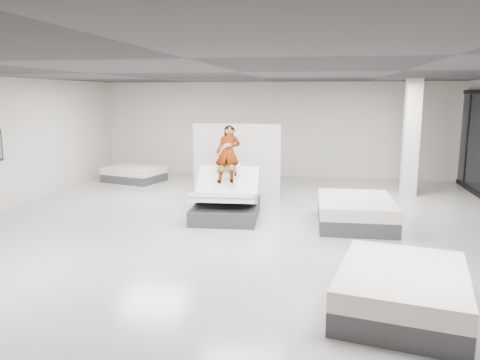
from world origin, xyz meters
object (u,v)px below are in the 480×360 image
at_px(divider_panel, 237,163).
at_px(column, 411,138).
at_px(hero_bed, 226,202).
at_px(remote, 236,174).
at_px(flat_bed_right_near, 402,290).
at_px(person, 228,165).
at_px(flat_bed_left_far, 134,174).
at_px(flat_bed_right_far, 355,212).

height_order(divider_panel, column, column).
height_order(hero_bed, remote, hero_bed).
relative_size(flat_bed_right_near, column, 0.73).
height_order(person, flat_bed_left_far, person).
bearing_deg(divider_panel, hero_bed, -94.47).
bearing_deg(column, remote, -142.36).
distance_m(person, flat_bed_right_near, 5.63).
bearing_deg(hero_bed, remote, -3.02).
distance_m(remote, flat_bed_left_far, 5.75).
height_order(remote, flat_bed_left_far, remote).
bearing_deg(flat_bed_left_far, remote, -44.00).
xyz_separation_m(hero_bed, person, (-0.02, 0.32, 0.81)).
distance_m(person, flat_bed_right_far, 3.05).
bearing_deg(flat_bed_right_far, remote, 178.95).
bearing_deg(remote, hero_bed, 173.30).
distance_m(remote, flat_bed_right_near, 5.19).
bearing_deg(flat_bed_left_far, column, -4.39).
distance_m(hero_bed, column, 5.72).
bearing_deg(hero_bed, flat_bed_left_far, 134.50).
distance_m(remote, column, 5.45).
distance_m(hero_bed, person, 0.87).
height_order(person, remote, person).
relative_size(remote, flat_bed_left_far, 0.07).
xyz_separation_m(divider_panel, column, (4.56, 1.69, 0.58)).
bearing_deg(person, hero_bed, -90.00).
bearing_deg(column, flat_bed_right_far, -116.05).
xyz_separation_m(remote, flat_bed_right_far, (2.65, -0.05, -0.74)).
bearing_deg(column, person, -146.72).
relative_size(hero_bed, person, 1.31).
distance_m(divider_panel, flat_bed_left_far, 4.55).
bearing_deg(flat_bed_right_near, remote, 125.40).
bearing_deg(person, divider_panel, 87.58).
bearing_deg(remote, column, 33.96).
bearing_deg(flat_bed_right_near, person, 125.43).
xyz_separation_m(hero_bed, remote, (0.22, -0.01, 0.65)).
relative_size(flat_bed_left_far, column, 0.63).
xyz_separation_m(flat_bed_left_far, column, (8.39, -0.64, 1.36)).
relative_size(remote, divider_panel, 0.06).
xyz_separation_m(flat_bed_right_far, flat_bed_left_far, (-6.75, 4.00, -0.05)).
bearing_deg(flat_bed_right_near, flat_bed_right_far, 94.52).
height_order(flat_bed_right_far, flat_bed_right_near, flat_bed_right_far).
bearing_deg(column, flat_bed_left_far, 175.61).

